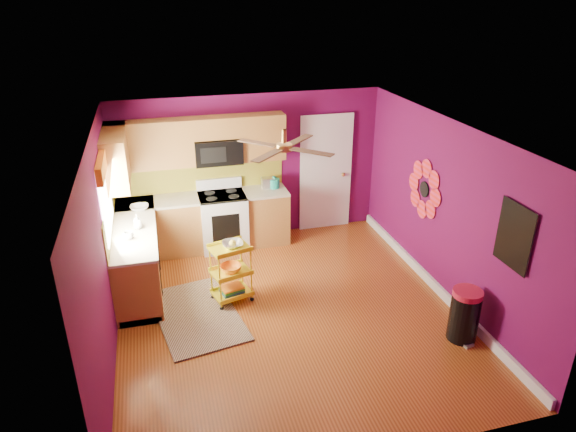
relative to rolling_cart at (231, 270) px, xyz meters
name	(u,v)px	position (x,y,z in m)	size (l,w,h in m)	color
ground	(288,312)	(0.69, -0.50, -0.48)	(5.00, 5.00, 0.00)	brown
room_envelope	(291,202)	(0.71, -0.50, 1.15)	(4.54, 5.04, 2.52)	#5B0A43
lower_cabinets	(177,238)	(-0.66, 1.32, -0.05)	(2.81, 2.31, 0.94)	brown
electric_range	(223,220)	(0.14, 1.68, 0.00)	(0.76, 0.66, 1.13)	white
upper_cabinetry	(174,148)	(-0.56, 1.68, 1.31)	(2.80, 2.30, 1.26)	brown
left_window	(104,182)	(-1.53, 0.55, 1.25)	(0.08, 1.35, 1.08)	white
panel_door	(326,174)	(2.04, 1.97, 0.54)	(0.95, 0.11, 2.15)	white
right_wall_art	(461,208)	(2.91, -0.83, 0.96)	(0.04, 2.74, 1.04)	black
ceiling_fan	(284,146)	(0.69, -0.30, 1.81)	(1.01, 1.01, 0.26)	#BF8C3F
shag_rug	(197,315)	(-0.53, -0.25, -0.47)	(1.02, 1.66, 0.02)	black
rolling_cart	(231,270)	(0.00, 0.00, 0.00)	(0.60, 0.50, 0.94)	yellow
trash_can	(464,315)	(2.65, -1.61, -0.14)	(0.45, 0.45, 0.70)	black
teal_kettle	(274,183)	(1.05, 1.77, 0.54)	(0.18, 0.18, 0.21)	#149886
toaster	(268,183)	(0.95, 1.80, 0.55)	(0.22, 0.15, 0.18)	beige
soap_bottle_a	(137,221)	(-1.20, 0.74, 0.56)	(0.09, 0.10, 0.21)	#EA3F72
soap_bottle_b	(138,224)	(-1.19, 0.71, 0.53)	(0.12, 0.12, 0.16)	white
counter_dish	(139,208)	(-1.17, 1.40, 0.49)	(0.28, 0.28, 0.07)	white
counter_cup	(128,236)	(-1.32, 0.41, 0.51)	(0.14, 0.14, 0.11)	white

